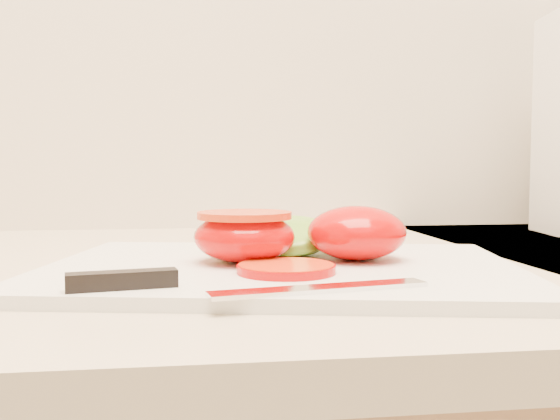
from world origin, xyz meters
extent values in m
cube|color=beige|center=(0.00, 1.68, 0.92)|extent=(3.92, 0.65, 0.03)
cube|color=silver|center=(-0.07, 1.58, 0.94)|extent=(0.44, 0.35, 0.01)
ellipsoid|color=#CC0600|center=(0.00, 1.60, 0.96)|extent=(0.09, 0.09, 0.05)
ellipsoid|color=#CC0600|center=(-0.10, 1.60, 0.96)|extent=(0.09, 0.09, 0.04)
cylinder|color=red|center=(-0.10, 1.60, 0.98)|extent=(0.08, 0.08, 0.01)
cylinder|color=#F9470B|center=(-0.07, 1.54, 0.94)|extent=(0.07, 0.07, 0.01)
ellipsoid|color=#88C534|center=(-0.07, 1.67, 0.95)|extent=(0.18, 0.18, 0.03)
cube|color=silver|center=(-0.06, 1.46, 0.94)|extent=(0.15, 0.05, 0.00)
cube|color=black|center=(-0.19, 1.49, 0.95)|extent=(0.08, 0.03, 0.01)
camera|label=1|loc=(-0.14, 1.06, 1.02)|focal=40.00mm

